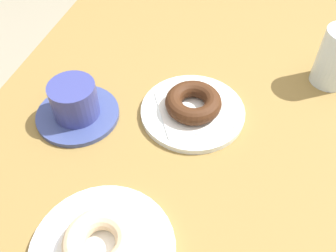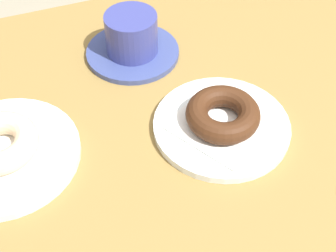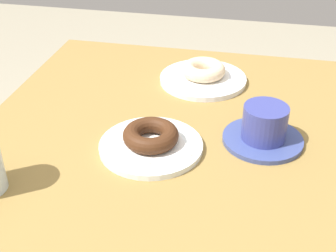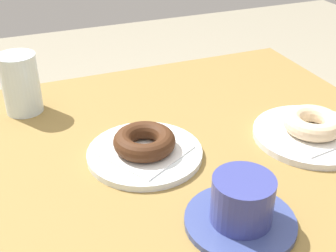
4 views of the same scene
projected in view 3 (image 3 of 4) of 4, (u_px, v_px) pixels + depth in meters
The scene contains 8 objects.
table at pixel (147, 219), 0.83m from camera, with size 1.16×0.75×0.75m.
plate_sugar_ring at pixel (203, 79), 1.10m from camera, with size 0.21×0.21×0.01m, color silver.
napkin_sugar_ring at pixel (203, 76), 1.10m from camera, with size 0.12×0.12×0.00m, color white.
donut_sugar_ring at pixel (203, 70), 1.09m from camera, with size 0.10×0.10×0.03m, color beige.
plate_chocolate_ring at pixel (151, 146), 0.86m from camera, with size 0.20×0.20×0.01m, color white.
napkin_chocolate_ring at pixel (151, 143), 0.86m from camera, with size 0.12×0.12×0.00m, color white.
donut_chocolate_ring at pixel (151, 135), 0.85m from camera, with size 0.10×0.10×0.03m, color #3F2211.
coffee_cup at pixel (264, 128), 0.87m from camera, with size 0.15×0.15×0.08m.
Camera 3 is at (-0.59, -0.16, 1.24)m, focal length 49.14 mm.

